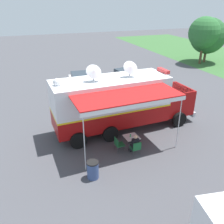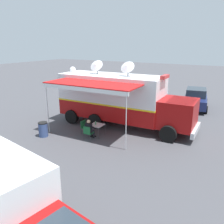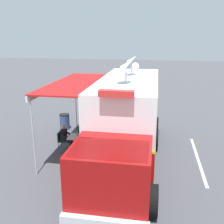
# 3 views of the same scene
# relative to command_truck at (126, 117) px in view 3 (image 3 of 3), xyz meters

# --- Properties ---
(ground_plane) EXTENTS (100.00, 100.00, 0.00)m
(ground_plane) POSITION_rel_command_truck_xyz_m (-0.00, -0.75, -1.95)
(ground_plane) COLOR #47474C
(lot_stripe) EXTENTS (0.31, 4.80, 0.01)m
(lot_stripe) POSITION_rel_command_truck_xyz_m (-3.20, -0.65, -1.94)
(lot_stripe) COLOR silver
(lot_stripe) RESTS_ON ground
(command_truck) EXTENTS (5.16, 9.58, 4.53)m
(command_truck) POSITION_rel_command_truck_xyz_m (0.00, 0.00, 0.00)
(command_truck) COLOR #9E0F0F
(command_truck) RESTS_ON ground
(folding_table) EXTENTS (0.83, 0.83, 0.73)m
(folding_table) POSITION_rel_command_truck_xyz_m (2.38, -0.35, -1.27)
(folding_table) COLOR silver
(folding_table) RESTS_ON ground
(water_bottle) EXTENTS (0.07, 0.07, 0.22)m
(water_bottle) POSITION_rel_command_truck_xyz_m (2.38, -0.43, -1.11)
(water_bottle) COLOR #3F9959
(water_bottle) RESTS_ON folding_table
(folding_chair_at_table) EXTENTS (0.50, 0.50, 0.87)m
(folding_chair_at_table) POSITION_rel_command_truck_xyz_m (3.18, -0.44, -1.43)
(folding_chair_at_table) COLOR #19562D
(folding_chair_at_table) RESTS_ON ground
(folding_chair_beside_table) EXTENTS (0.50, 0.50, 0.87)m
(folding_chair_beside_table) POSITION_rel_command_truck_xyz_m (2.48, -1.20, -1.43)
(folding_chair_beside_table) COLOR #19562D
(folding_chair_beside_table) RESTS_ON ground
(seated_responder) EXTENTS (0.67, 0.57, 1.25)m
(seated_responder) POSITION_rel_command_truck_xyz_m (2.99, -0.45, -1.30)
(seated_responder) COLOR black
(seated_responder) RESTS_ON ground
(trash_bin) EXTENTS (0.57, 0.57, 0.91)m
(trash_bin) POSITION_rel_command_truck_xyz_m (4.13, -3.16, -1.49)
(trash_bin) COLOR #384C7F
(trash_bin) RESTS_ON ground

